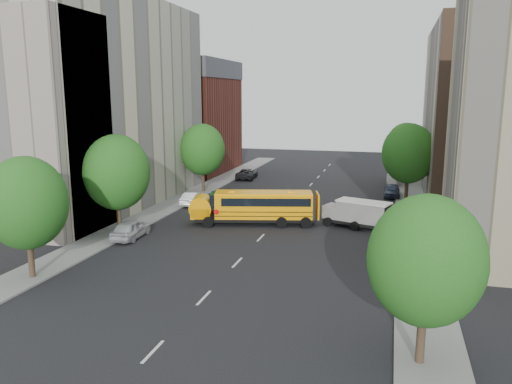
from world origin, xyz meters
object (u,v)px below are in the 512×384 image
at_px(parked_car_4, 392,190).
at_px(street_tree_1, 117,172).
at_px(parked_car_1, 193,198).
at_px(parked_car_2, 247,174).
at_px(school_bus, 254,206).
at_px(parked_car_0, 131,229).
at_px(street_tree_5, 406,146).
at_px(street_tree_4, 408,153).
at_px(street_tree_3, 426,261).
at_px(street_tree_2, 203,150).
at_px(parked_car_5, 392,180).
at_px(safari_truck, 358,213).
at_px(street_tree_0, 26,203).

bearing_deg(parked_car_4, street_tree_1, -134.28).
xyz_separation_m(parked_car_1, parked_car_2, (0.80, 16.38, 0.02)).
xyz_separation_m(school_bus, parked_car_4, (11.21, 15.10, -0.90)).
bearing_deg(parked_car_0, street_tree_5, -127.24).
relative_size(street_tree_5, parked_car_0, 1.74).
relative_size(street_tree_4, parked_car_1, 2.05).
bearing_deg(street_tree_4, street_tree_3, -90.00).
bearing_deg(street_tree_4, parked_car_1, -162.68).
distance_m(street_tree_2, parked_car_0, 19.25).
xyz_separation_m(school_bus, parked_car_5, (11.21, 22.33, -0.96)).
xyz_separation_m(street_tree_1, street_tree_4, (22.00, 18.00, 0.12)).
distance_m(street_tree_1, safari_truck, 19.67).
distance_m(parked_car_0, parked_car_2, 28.72).
distance_m(street_tree_2, parked_car_4, 21.22).
bearing_deg(street_tree_5, parked_car_4, -98.84).
xyz_separation_m(street_tree_2, street_tree_4, (22.00, 0.00, 0.25)).
distance_m(street_tree_5, parked_car_2, 20.31).
bearing_deg(street_tree_3, safari_truck, 100.81).
bearing_deg(street_tree_2, parked_car_1, -77.71).
xyz_separation_m(school_bus, safari_truck, (8.59, 1.15, -0.38)).
height_order(street_tree_3, school_bus, street_tree_3).
bearing_deg(street_tree_2, parked_car_4, 8.29).
bearing_deg(parked_car_2, street_tree_2, 72.96).
relative_size(street_tree_0, street_tree_1, 0.94).
bearing_deg(street_tree_5, street_tree_3, -90.00).
relative_size(safari_truck, parked_car_5, 1.47).
height_order(street_tree_0, parked_car_4, street_tree_0).
relative_size(parked_car_1, parked_car_2, 0.81).
xyz_separation_m(safari_truck, parked_car_4, (2.62, 13.95, -0.52)).
height_order(street_tree_0, street_tree_5, street_tree_5).
bearing_deg(street_tree_1, street_tree_2, 90.00).
relative_size(street_tree_1, parked_car_0, 1.84).
distance_m(street_tree_3, parked_car_5, 42.43).
bearing_deg(parked_car_0, street_tree_0, 77.96).
bearing_deg(street_tree_4, safari_truck, -110.14).
height_order(safari_truck, parked_car_0, safari_truck).
bearing_deg(parked_car_2, street_tree_5, -178.66).
bearing_deg(parked_car_4, street_tree_2, -171.55).
bearing_deg(street_tree_1, street_tree_5, 53.75).
xyz_separation_m(street_tree_0, street_tree_2, (0.00, 28.00, 0.19)).
distance_m(street_tree_3, street_tree_5, 44.00).
relative_size(street_tree_3, street_tree_5, 0.95).
bearing_deg(school_bus, parked_car_0, -154.45).
height_order(street_tree_5, school_bus, street_tree_5).
distance_m(parked_car_0, parked_car_1, 12.33).
distance_m(street_tree_0, street_tree_5, 45.65).
xyz_separation_m(street_tree_0, parked_car_2, (2.20, 37.95, -3.97)).
distance_m(street_tree_3, parked_car_0, 24.77).
xyz_separation_m(street_tree_1, parked_car_1, (1.40, 11.58, -4.30)).
distance_m(street_tree_2, school_bus, 15.65).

